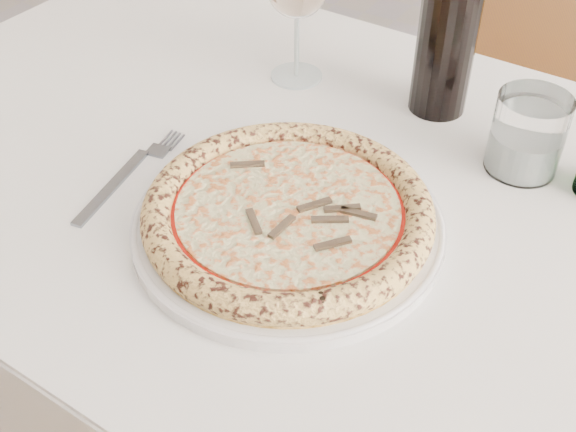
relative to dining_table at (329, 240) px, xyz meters
The scene contains 7 objects.
dining_table is the anchor object (origin of this frame).
chair_far 0.80m from the dining_table, 90.85° to the left, with size 0.42×0.42×0.93m.
plate 0.14m from the dining_table, 90.00° to the right, with size 0.35×0.35×0.02m.
pizza 0.16m from the dining_table, 90.00° to the right, with size 0.32×0.32×0.03m.
fork 0.27m from the dining_table, 150.72° to the right, with size 0.04×0.22×0.00m.
tumbler 0.27m from the dining_table, 39.41° to the left, with size 0.09×0.09×0.10m.
wine_bottle 0.32m from the dining_table, 79.77° to the left, with size 0.08×0.08×0.31m.
Camera 1 is at (0.22, -0.66, 1.30)m, focal length 45.00 mm.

